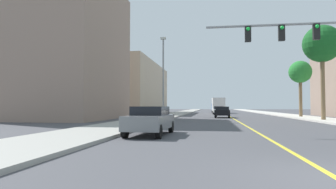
{
  "coord_description": "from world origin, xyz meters",
  "views": [
    {
      "loc": [
        -2.48,
        -6.26,
        1.45
      ],
      "look_at": [
        -6.51,
        21.28,
        2.53
      ],
      "focal_mm": 31.97,
      "sensor_mm": 36.0,
      "label": 1
    }
  ],
  "objects_px": {
    "car_gray": "(150,120)",
    "delivery_truck": "(218,105)",
    "street_lamp": "(163,74)",
    "car_black": "(222,112)",
    "palm_mid": "(322,45)",
    "palm_far": "(300,73)",
    "traffic_signal_mast": "(333,43)",
    "car_white": "(218,110)"
  },
  "relations": [
    {
      "from": "street_lamp",
      "to": "car_gray",
      "type": "bearing_deg",
      "value": -83.23
    },
    {
      "from": "palm_mid",
      "to": "car_gray",
      "type": "distance_m",
      "value": 21.91
    },
    {
      "from": "car_gray",
      "to": "palm_far",
      "type": "bearing_deg",
      "value": -117.82
    },
    {
      "from": "car_gray",
      "to": "palm_mid",
      "type": "bearing_deg",
      "value": -128.99
    },
    {
      "from": "palm_far",
      "to": "car_white",
      "type": "relative_size",
      "value": 1.55
    },
    {
      "from": "traffic_signal_mast",
      "to": "palm_mid",
      "type": "height_order",
      "value": "palm_mid"
    },
    {
      "from": "palm_mid",
      "to": "delivery_truck",
      "type": "xyz_separation_m",
      "value": [
        -9.29,
        32.31,
        -5.74
      ]
    },
    {
      "from": "street_lamp",
      "to": "palm_mid",
      "type": "height_order",
      "value": "palm_mid"
    },
    {
      "from": "palm_mid",
      "to": "palm_far",
      "type": "bearing_deg",
      "value": 87.02
    },
    {
      "from": "car_black",
      "to": "delivery_truck",
      "type": "relative_size",
      "value": 0.47
    },
    {
      "from": "palm_far",
      "to": "car_gray",
      "type": "bearing_deg",
      "value": -119.67
    },
    {
      "from": "delivery_truck",
      "to": "street_lamp",
      "type": "bearing_deg",
      "value": -102.33
    },
    {
      "from": "car_gray",
      "to": "car_black",
      "type": "relative_size",
      "value": 1.04
    },
    {
      "from": "traffic_signal_mast",
      "to": "car_gray",
      "type": "xyz_separation_m",
      "value": [
        -9.28,
        -1.71,
        -3.95
      ]
    },
    {
      "from": "car_white",
      "to": "delivery_truck",
      "type": "height_order",
      "value": "delivery_truck"
    },
    {
      "from": "delivery_truck",
      "to": "car_black",
      "type": "bearing_deg",
      "value": -91.83
    },
    {
      "from": "palm_far",
      "to": "delivery_truck",
      "type": "xyz_separation_m",
      "value": [
        -9.76,
        23.31,
        -3.99
      ]
    },
    {
      "from": "palm_far",
      "to": "delivery_truck",
      "type": "relative_size",
      "value": 0.77
    },
    {
      "from": "palm_mid",
      "to": "palm_far",
      "type": "relative_size",
      "value": 1.3
    },
    {
      "from": "palm_mid",
      "to": "car_gray",
      "type": "bearing_deg",
      "value": -130.84
    },
    {
      "from": "street_lamp",
      "to": "palm_mid",
      "type": "bearing_deg",
      "value": 3.18
    },
    {
      "from": "street_lamp",
      "to": "car_black",
      "type": "distance_m",
      "value": 11.17
    },
    {
      "from": "traffic_signal_mast",
      "to": "palm_far",
      "type": "height_order",
      "value": "palm_far"
    },
    {
      "from": "street_lamp",
      "to": "car_gray",
      "type": "distance_m",
      "value": 15.55
    },
    {
      "from": "palm_mid",
      "to": "car_black",
      "type": "height_order",
      "value": "palm_mid"
    },
    {
      "from": "car_black",
      "to": "street_lamp",
      "type": "bearing_deg",
      "value": -123.75
    },
    {
      "from": "traffic_signal_mast",
      "to": "car_gray",
      "type": "height_order",
      "value": "traffic_signal_mast"
    },
    {
      "from": "traffic_signal_mast",
      "to": "street_lamp",
      "type": "xyz_separation_m",
      "value": [
        -11.05,
        13.23,
        0.01
      ]
    },
    {
      "from": "palm_mid",
      "to": "traffic_signal_mast",
      "type": "bearing_deg",
      "value": -107.25
    },
    {
      "from": "palm_mid",
      "to": "palm_far",
      "type": "xyz_separation_m",
      "value": [
        0.47,
        9.0,
        -1.75
      ]
    },
    {
      "from": "car_gray",
      "to": "car_white",
      "type": "bearing_deg",
      "value": -94.44
    },
    {
      "from": "traffic_signal_mast",
      "to": "car_white",
      "type": "relative_size",
      "value": 2.22
    },
    {
      "from": "traffic_signal_mast",
      "to": "delivery_truck",
      "type": "xyz_separation_m",
      "value": [
        -4.92,
        46.4,
        -3.05
      ]
    },
    {
      "from": "street_lamp",
      "to": "car_gray",
      "type": "relative_size",
      "value": 1.87
    },
    {
      "from": "palm_mid",
      "to": "car_gray",
      "type": "height_order",
      "value": "palm_mid"
    },
    {
      "from": "car_white",
      "to": "traffic_signal_mast",
      "type": "bearing_deg",
      "value": -84.42
    },
    {
      "from": "car_gray",
      "to": "delivery_truck",
      "type": "relative_size",
      "value": 0.49
    },
    {
      "from": "traffic_signal_mast",
      "to": "car_white",
      "type": "height_order",
      "value": "traffic_signal_mast"
    },
    {
      "from": "street_lamp",
      "to": "delivery_truck",
      "type": "distance_m",
      "value": 33.87
    },
    {
      "from": "traffic_signal_mast",
      "to": "palm_far",
      "type": "relative_size",
      "value": 1.43
    },
    {
      "from": "traffic_signal_mast",
      "to": "palm_far",
      "type": "bearing_deg",
      "value": 78.15
    },
    {
      "from": "traffic_signal_mast",
      "to": "car_gray",
      "type": "relative_size",
      "value": 2.27
    }
  ]
}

